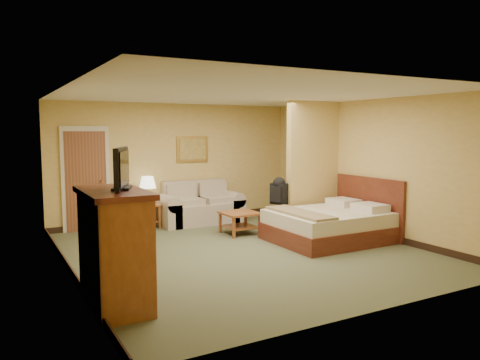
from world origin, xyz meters
TOP-DOWN VIEW (x-y plane):
  - floor at (0.00, 0.00)m, footprint 6.00×6.00m
  - ceiling at (0.00, 0.00)m, footprint 6.00×6.00m
  - back_wall at (0.00, 3.00)m, footprint 5.50×0.02m
  - left_wall at (-2.75, 0.00)m, footprint 0.02×6.00m
  - right_wall at (2.75, 0.00)m, footprint 0.02×6.00m
  - partition at (2.15, 0.93)m, footprint 1.20×0.15m
  - door at (-1.95, 2.96)m, footprint 0.94×0.16m
  - baseboard at (0.00, 2.99)m, footprint 5.50×0.02m
  - loveseat at (0.37, 2.58)m, footprint 1.81×0.84m
  - side_table at (-0.78, 2.65)m, footprint 0.45×0.45m
  - table_lamp at (-0.78, 2.65)m, footprint 0.35×0.35m
  - coffee_table at (0.60, 1.20)m, footprint 0.67×0.67m
  - wall_picture at (0.37, 2.97)m, footprint 0.75×0.04m
  - dresser at (-2.47, -1.43)m, footprint 0.66×1.26m
  - tv at (-2.38, -1.43)m, footprint 0.35×0.74m
  - bed at (1.82, -0.10)m, footprint 2.05×1.74m
  - backpack at (1.40, 1.02)m, footprint 0.32×0.37m

SIDE VIEW (x-z plane):
  - floor at x=0.00m, z-range 0.00..0.00m
  - baseboard at x=0.00m, z-range 0.00..0.12m
  - loveseat at x=0.37m, z-range -0.16..0.76m
  - bed at x=1.82m, z-range -0.26..0.87m
  - coffee_table at x=0.60m, z-range 0.09..0.52m
  - side_table at x=-0.78m, z-range 0.08..0.58m
  - dresser at x=-2.47m, z-range 0.01..1.35m
  - backpack at x=1.40m, z-range 0.57..1.11m
  - table_lamp at x=-0.78m, z-range 0.65..1.22m
  - door at x=-1.95m, z-range -0.02..2.08m
  - back_wall at x=0.00m, z-range 0.00..2.60m
  - left_wall at x=-2.75m, z-range 0.00..2.60m
  - right_wall at x=2.75m, z-range 0.00..2.60m
  - partition at x=2.15m, z-range 0.00..2.60m
  - tv at x=-2.38m, z-range 1.33..1.81m
  - wall_picture at x=0.37m, z-range 1.31..1.89m
  - ceiling at x=0.00m, z-range 2.60..2.60m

